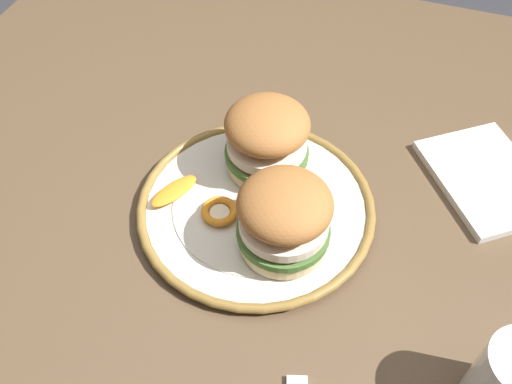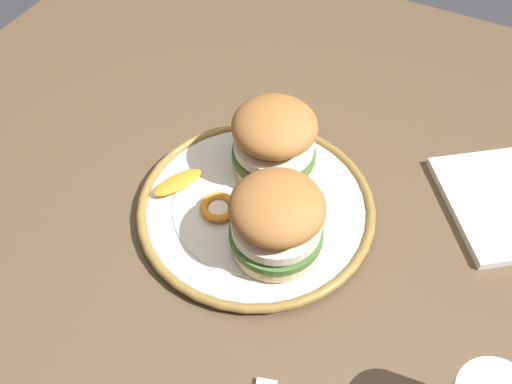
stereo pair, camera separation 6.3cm
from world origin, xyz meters
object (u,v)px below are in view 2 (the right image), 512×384
dining_table (263,228)px  dinner_plate (256,207)px  sandwich_half_left (278,140)px  sandwich_half_right (277,219)px

dining_table → dinner_plate: dinner_plate is taller
sandwich_half_left → dining_table: bearing=-99.8°
dinner_plate → sandwich_half_right: sandwich_half_right is taller
dining_table → sandwich_half_left: (0.00, 0.03, 0.16)m
dining_table → sandwich_half_left: bearing=80.2°
dinner_plate → sandwich_half_left: bearing=93.2°
dinner_plate → sandwich_half_left: (-0.00, 0.07, 0.06)m
dining_table → sandwich_half_left: size_ratio=7.90×
sandwich_half_right → dinner_plate: bearing=137.2°
dinner_plate → sandwich_half_right: bearing=-42.8°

